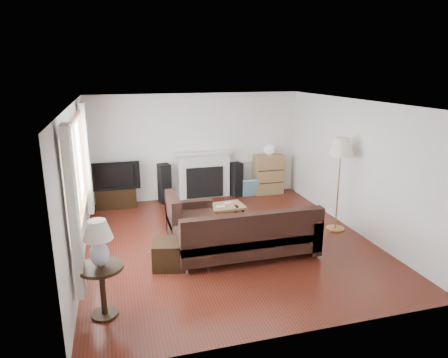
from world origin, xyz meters
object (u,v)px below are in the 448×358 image
object	(u,v)px
bookshelf	(268,174)
sectional_sofa	(247,233)
tv_stand	(116,197)
floor_lamp	(338,185)
coffee_table	(220,215)
side_table	(103,291)

from	to	relation	value
bookshelf	sectional_sofa	world-z (taller)	bookshelf
bookshelf	sectional_sofa	xyz separation A→B (m)	(-1.64, -3.16, -0.08)
tv_stand	floor_lamp	distance (m)	4.86
bookshelf	coffee_table	size ratio (longest dim) A/B	1.01
sectional_sofa	side_table	world-z (taller)	sectional_sofa
sectional_sofa	side_table	distance (m)	2.54
sectional_sofa	side_table	xyz separation A→B (m)	(-2.28, -1.11, -0.06)
tv_stand	sectional_sofa	size ratio (longest dim) A/B	0.35
coffee_table	bookshelf	bearing A→B (deg)	39.75
coffee_table	side_table	distance (m)	3.43
bookshelf	floor_lamp	distance (m)	2.62
tv_stand	sectional_sofa	distance (m)	3.76
tv_stand	bookshelf	bearing A→B (deg)	0.46
side_table	tv_stand	bearing A→B (deg)	87.04
coffee_table	side_table	size ratio (longest dim) A/B	1.42
tv_stand	bookshelf	distance (m)	3.71
sectional_sofa	floor_lamp	distance (m)	2.18
tv_stand	sectional_sofa	world-z (taller)	sectional_sofa
bookshelf	tv_stand	bearing A→B (deg)	-179.54
tv_stand	side_table	xyz separation A→B (m)	(-0.22, -4.25, 0.13)
tv_stand	side_table	bearing A→B (deg)	-92.96
tv_stand	coffee_table	world-z (taller)	tv_stand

